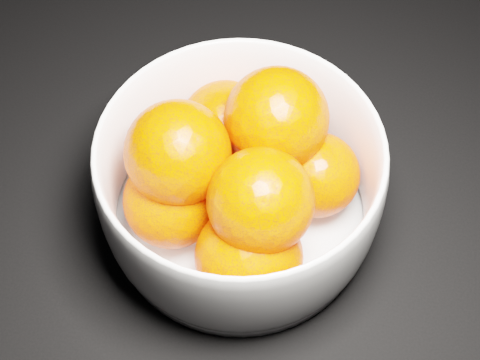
# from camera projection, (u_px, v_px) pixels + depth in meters

# --- Properties ---
(ground) EXTENTS (3.00, 3.00, 0.00)m
(ground) POSITION_uv_depth(u_px,v_px,m) (187.00, 9.00, 0.75)
(ground) COLOR black
(ground) RESTS_ON ground
(bowl) EXTENTS (0.23, 0.23, 0.11)m
(bowl) POSITION_uv_depth(u_px,v_px,m) (240.00, 184.00, 0.55)
(bowl) COLOR white
(bowl) RESTS_ON ground
(orange_pile) EXTENTS (0.19, 0.20, 0.13)m
(orange_pile) POSITION_uv_depth(u_px,v_px,m) (237.00, 175.00, 0.54)
(orange_pile) COLOR #FF3E00
(orange_pile) RESTS_ON bowl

